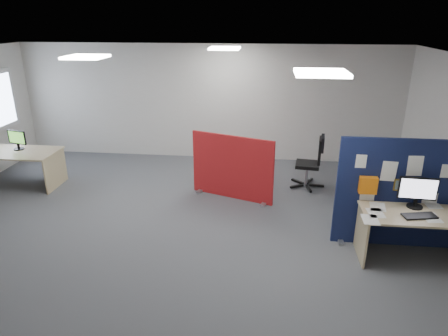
# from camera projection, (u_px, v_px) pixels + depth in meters

# --- Properties ---
(floor) EXTENTS (9.00, 9.00, 0.00)m
(floor) POSITION_uv_depth(u_px,v_px,m) (179.00, 226.00, 6.66)
(floor) COLOR #505358
(floor) RESTS_ON ground
(ceiling) EXTENTS (9.00, 7.00, 0.02)m
(ceiling) POSITION_uv_depth(u_px,v_px,m) (171.00, 59.00, 5.70)
(ceiling) COLOR white
(ceiling) RESTS_ON wall_back
(wall_back) EXTENTS (9.00, 0.02, 2.70)m
(wall_back) POSITION_uv_depth(u_px,v_px,m) (208.00, 103.00, 9.43)
(wall_back) COLOR silver
(wall_back) RESTS_ON floor
(wall_front) EXTENTS (9.00, 0.02, 2.70)m
(wall_front) POSITION_uv_depth(u_px,v_px,m) (68.00, 297.00, 2.93)
(wall_front) COLOR silver
(wall_front) RESTS_ON floor
(ceiling_lights) EXTENTS (4.10, 4.10, 0.04)m
(ceiling_lights) POSITION_uv_depth(u_px,v_px,m) (202.00, 57.00, 6.29)
(ceiling_lights) COLOR white
(ceiling_lights) RESTS_ON ceiling
(navy_divider) EXTENTS (2.04, 0.30, 1.69)m
(navy_divider) POSITION_uv_depth(u_px,v_px,m) (406.00, 194.00, 5.83)
(navy_divider) COLOR #0F1A39
(navy_divider) RESTS_ON floor
(main_desk) EXTENTS (1.60, 0.71, 0.73)m
(main_desk) POSITION_uv_depth(u_px,v_px,m) (419.00, 224.00, 5.59)
(main_desk) COLOR tan
(main_desk) RESTS_ON floor
(monitor_main) EXTENTS (0.52, 0.22, 0.46)m
(monitor_main) POSITION_uv_depth(u_px,v_px,m) (417.00, 191.00, 5.60)
(monitor_main) COLOR black
(monitor_main) RESTS_ON main_desk
(keyboard) EXTENTS (0.48, 0.27, 0.02)m
(keyboard) POSITION_uv_depth(u_px,v_px,m) (419.00, 216.00, 5.41)
(keyboard) COLOR black
(keyboard) RESTS_ON main_desk
(red_divider) EXTENTS (1.57, 0.60, 1.24)m
(red_divider) POSITION_uv_depth(u_px,v_px,m) (232.00, 168.00, 7.49)
(red_divider) COLOR maroon
(red_divider) RESTS_ON floor
(second_desk) EXTENTS (1.79, 0.89, 0.73)m
(second_desk) POSITION_uv_depth(u_px,v_px,m) (15.00, 159.00, 8.12)
(second_desk) COLOR tan
(second_desk) RESTS_ON floor
(monitor_second) EXTENTS (0.43, 0.20, 0.40)m
(monitor_second) POSITION_uv_depth(u_px,v_px,m) (17.00, 139.00, 8.06)
(monitor_second) COLOR black
(monitor_second) RESTS_ON second_desk
(office_chair) EXTENTS (0.70, 0.71, 1.07)m
(office_chair) POSITION_uv_depth(u_px,v_px,m) (313.00, 159.00, 7.96)
(office_chair) COLOR black
(office_chair) RESTS_ON floor
(desk_papers) EXTENTS (1.44, 0.88, 0.00)m
(desk_papers) POSITION_uv_depth(u_px,v_px,m) (408.00, 214.00, 5.49)
(desk_papers) COLOR white
(desk_papers) RESTS_ON main_desk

